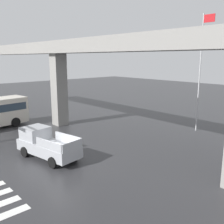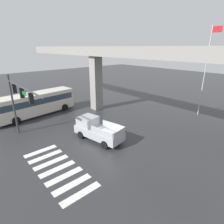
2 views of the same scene
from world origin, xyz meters
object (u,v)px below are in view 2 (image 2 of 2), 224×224
Objects in this scene: traffic_signal_mast at (19,97)px; flagpole at (207,67)px; pickup_truck at (96,130)px; city_bus at (34,103)px.

traffic_signal_mast is 21.46m from flagpole.
city_bus reaches higher than pickup_truck.
traffic_signal_mast is at bearing -111.02° from flagpole.
pickup_truck is 10.96m from city_bus.
pickup_truck is at bearing 54.24° from traffic_signal_mast.
traffic_signal_mast is (-3.93, -5.46, 3.56)m from pickup_truck.
city_bus is 1.27× the size of traffic_signal_mast.
city_bus is at bearing -168.75° from pickup_truck.
flagpole is (14.46, 16.63, 4.65)m from city_bus.
city_bus is 0.99× the size of flagpole.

